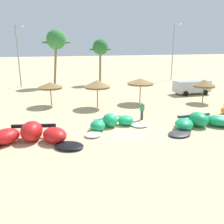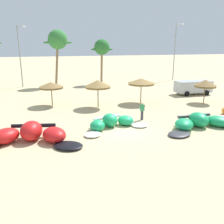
{
  "view_description": "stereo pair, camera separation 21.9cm",
  "coord_description": "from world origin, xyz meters",
  "px_view_note": "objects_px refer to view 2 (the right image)",
  "views": [
    {
      "loc": [
        -6.41,
        -16.61,
        6.49
      ],
      "look_at": [
        -0.36,
        2.0,
        1.0
      ],
      "focal_mm": 38.45,
      "sensor_mm": 36.0,
      "label": 1
    },
    {
      "loc": [
        -6.2,
        -16.68,
        6.49
      ],
      "look_at": [
        -0.36,
        2.0,
        1.0
      ],
      "focal_mm": 38.45,
      "sensor_mm": 36.0,
      "label": 2
    }
  ],
  "objects_px": {
    "kite_center": "(201,122)",
    "palm_center_left": "(102,48)",
    "palm_left_of_gap": "(58,40)",
    "lamppost_west": "(20,54)",
    "kite_left_of_center": "(112,123)",
    "parked_van": "(192,86)",
    "person_near_kites": "(142,111)",
    "beach_umbrella_outermost": "(205,83)",
    "lamppost_west_center": "(175,49)",
    "beach_umbrella_near_van": "(51,85)",
    "kite_left": "(30,135)",
    "beach_umbrella_near_palms": "(141,82)",
    "beach_umbrella_middle": "(98,84)"
  },
  "relations": [
    {
      "from": "kite_left",
      "to": "person_near_kites",
      "type": "height_order",
      "value": "person_near_kites"
    },
    {
      "from": "kite_left",
      "to": "kite_left_of_center",
      "type": "xyz_separation_m",
      "value": [
        6.26,
        1.19,
        -0.1
      ]
    },
    {
      "from": "palm_left_of_gap",
      "to": "lamppost_west",
      "type": "bearing_deg",
      "value": 172.84
    },
    {
      "from": "palm_left_of_gap",
      "to": "lamppost_west",
      "type": "relative_size",
      "value": 0.94
    },
    {
      "from": "kite_left_of_center",
      "to": "palm_center_left",
      "type": "bearing_deg",
      "value": 76.82
    },
    {
      "from": "parked_van",
      "to": "lamppost_west_center",
      "type": "distance_m",
      "value": 14.91
    },
    {
      "from": "kite_left",
      "to": "person_near_kites",
      "type": "relative_size",
      "value": 4.66
    },
    {
      "from": "kite_center",
      "to": "parked_van",
      "type": "distance_m",
      "value": 14.08
    },
    {
      "from": "kite_left_of_center",
      "to": "kite_center",
      "type": "bearing_deg",
      "value": -17.49
    },
    {
      "from": "beach_umbrella_near_palms",
      "to": "lamppost_west_center",
      "type": "relative_size",
      "value": 0.3
    },
    {
      "from": "parked_van",
      "to": "beach_umbrella_near_palms",
      "type": "bearing_deg",
      "value": -164.03
    },
    {
      "from": "beach_umbrella_near_palms",
      "to": "kite_center",
      "type": "bearing_deg",
      "value": -83.09
    },
    {
      "from": "parked_van",
      "to": "lamppost_west",
      "type": "bearing_deg",
      "value": 148.79
    },
    {
      "from": "person_near_kites",
      "to": "lamppost_west_center",
      "type": "height_order",
      "value": "lamppost_west_center"
    },
    {
      "from": "kite_left",
      "to": "person_near_kites",
      "type": "bearing_deg",
      "value": 14.31
    },
    {
      "from": "kite_center",
      "to": "palm_center_left",
      "type": "height_order",
      "value": "palm_center_left"
    },
    {
      "from": "beach_umbrella_outermost",
      "to": "lamppost_west",
      "type": "bearing_deg",
      "value": 138.68
    },
    {
      "from": "kite_left",
      "to": "parked_van",
      "type": "distance_m",
      "value": 23.38
    },
    {
      "from": "palm_center_left",
      "to": "beach_umbrella_middle",
      "type": "bearing_deg",
      "value": -106.69
    },
    {
      "from": "kite_left_of_center",
      "to": "lamppost_west_center",
      "type": "bearing_deg",
      "value": 49.54
    },
    {
      "from": "parked_van",
      "to": "palm_center_left",
      "type": "bearing_deg",
      "value": 126.02
    },
    {
      "from": "palm_center_left",
      "to": "beach_umbrella_near_van",
      "type": "bearing_deg",
      "value": -125.07
    },
    {
      "from": "beach_umbrella_outermost",
      "to": "kite_left",
      "type": "bearing_deg",
      "value": -161.66
    },
    {
      "from": "palm_left_of_gap",
      "to": "parked_van",
      "type": "bearing_deg",
      "value": -37.75
    },
    {
      "from": "palm_left_of_gap",
      "to": "lamppost_west",
      "type": "distance_m",
      "value": 6.12
    },
    {
      "from": "beach_umbrella_outermost",
      "to": "palm_center_left",
      "type": "height_order",
      "value": "palm_center_left"
    },
    {
      "from": "person_near_kites",
      "to": "palm_center_left",
      "type": "bearing_deg",
      "value": 84.53
    },
    {
      "from": "palm_center_left",
      "to": "parked_van",
      "type": "bearing_deg",
      "value": -53.98
    },
    {
      "from": "kite_center",
      "to": "palm_center_left",
      "type": "distance_m",
      "value": 25.19
    },
    {
      "from": "person_near_kites",
      "to": "kite_center",
      "type": "bearing_deg",
      "value": -42.64
    },
    {
      "from": "kite_left",
      "to": "beach_umbrella_near_palms",
      "type": "relative_size",
      "value": 2.45
    },
    {
      "from": "palm_left_of_gap",
      "to": "lamppost_west",
      "type": "height_order",
      "value": "lamppost_west"
    },
    {
      "from": "person_near_kites",
      "to": "kite_left_of_center",
      "type": "bearing_deg",
      "value": -159.15
    },
    {
      "from": "person_near_kites",
      "to": "parked_van",
      "type": "bearing_deg",
      "value": 37.16
    },
    {
      "from": "kite_left",
      "to": "beach_umbrella_middle",
      "type": "xyz_separation_m",
      "value": [
        6.82,
        7.95,
        2.0
      ]
    },
    {
      "from": "beach_umbrella_near_palms",
      "to": "kite_left",
      "type": "bearing_deg",
      "value": -144.95
    },
    {
      "from": "beach_umbrella_near_van",
      "to": "person_near_kites",
      "type": "distance_m",
      "value": 10.81
    },
    {
      "from": "kite_left",
      "to": "palm_center_left",
      "type": "bearing_deg",
      "value": 63.97
    },
    {
      "from": "palm_left_of_gap",
      "to": "palm_center_left",
      "type": "bearing_deg",
      "value": -0.21
    },
    {
      "from": "lamppost_west",
      "to": "kite_left_of_center",
      "type": "bearing_deg",
      "value": -71.64
    },
    {
      "from": "kite_left",
      "to": "kite_left_of_center",
      "type": "height_order",
      "value": "kite_left"
    },
    {
      "from": "kite_left",
      "to": "kite_center",
      "type": "height_order",
      "value": "kite_left"
    },
    {
      "from": "kite_left",
      "to": "beach_umbrella_near_palms",
      "type": "height_order",
      "value": "beach_umbrella_near_palms"
    },
    {
      "from": "beach_umbrella_middle",
      "to": "palm_left_of_gap",
      "type": "distance_m",
      "value": 16.48
    },
    {
      "from": "lamppost_west_center",
      "to": "palm_left_of_gap",
      "type": "bearing_deg",
      "value": -178.5
    },
    {
      "from": "person_near_kites",
      "to": "beach_umbrella_outermost",
      "type": "bearing_deg",
      "value": 22.16
    },
    {
      "from": "kite_left_of_center",
      "to": "parked_van",
      "type": "xyz_separation_m",
      "value": [
        14.41,
        9.71,
        0.67
      ]
    },
    {
      "from": "beach_umbrella_middle",
      "to": "palm_left_of_gap",
      "type": "height_order",
      "value": "palm_left_of_gap"
    },
    {
      "from": "palm_left_of_gap",
      "to": "lamppost_west_center",
      "type": "relative_size",
      "value": 0.86
    },
    {
      "from": "beach_umbrella_middle",
      "to": "person_near_kites",
      "type": "distance_m",
      "value": 6.36
    }
  ]
}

